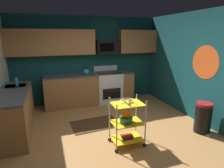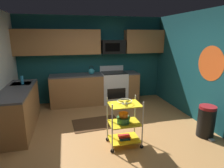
% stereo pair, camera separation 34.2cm
% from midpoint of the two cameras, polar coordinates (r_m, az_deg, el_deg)
% --- Properties ---
extents(floor, '(4.40, 4.80, 0.04)m').
position_cam_midpoint_polar(floor, '(4.08, 2.37, -15.88)').
color(floor, '#A87542').
rests_on(floor, ground).
extents(wall_back, '(4.52, 0.06, 2.60)m').
position_cam_midpoint_polar(wall_back, '(5.94, -4.06, 7.30)').
color(wall_back, '#14474C').
rests_on(wall_back, ground).
extents(wall_right, '(0.06, 4.80, 2.60)m').
position_cam_midpoint_polar(wall_right, '(4.73, 29.58, 3.59)').
color(wall_right, '#14474C').
rests_on(wall_right, ground).
extents(wall_flower_decal, '(0.00, 0.76, 0.76)m').
position_cam_midpoint_polar(wall_flower_decal, '(4.69, 29.46, 5.39)').
color(wall_flower_decal, '#E5591E').
extents(counter_run, '(3.53, 2.48, 0.92)m').
position_cam_midpoint_polar(counter_run, '(5.20, -11.01, -3.42)').
color(counter_run, '#9E6B3D').
rests_on(counter_run, ground).
extents(oven_range, '(0.76, 0.65, 1.10)m').
position_cam_midpoint_polar(oven_range, '(5.91, 2.19, -0.84)').
color(oven_range, white).
rests_on(oven_range, ground).
extents(upper_cabinets, '(4.40, 0.33, 0.70)m').
position_cam_midpoint_polar(upper_cabinets, '(5.68, -5.13, 12.52)').
color(upper_cabinets, '#9E6B3D').
extents(microwave, '(0.70, 0.39, 0.40)m').
position_cam_midpoint_polar(microwave, '(5.81, 2.02, 11.13)').
color(microwave, black).
extents(rolling_cart, '(0.63, 0.42, 0.91)m').
position_cam_midpoint_polar(rolling_cart, '(3.62, 6.50, -11.62)').
color(rolling_cart, silver).
rests_on(rolling_cart, ground).
extents(fruit_bowl, '(0.27, 0.27, 0.07)m').
position_cam_midpoint_polar(fruit_bowl, '(3.45, 6.70, -5.32)').
color(fruit_bowl, silver).
rests_on(fruit_bowl, rolling_cart).
extents(mixing_bowl_large, '(0.25, 0.25, 0.11)m').
position_cam_midpoint_polar(mixing_bowl_large, '(3.58, 6.22, -10.72)').
color(mixing_bowl_large, '#387F4C').
rests_on(mixing_bowl_large, rolling_cart).
extents(mixing_bowl_small, '(0.18, 0.18, 0.08)m').
position_cam_midpoint_polar(mixing_bowl_small, '(3.55, 6.30, -9.25)').
color(mixing_bowl_small, orange).
rests_on(mixing_bowl_small, rolling_cart).
extents(book_stack, '(0.23, 0.18, 0.06)m').
position_cam_midpoint_polar(book_stack, '(3.76, 6.37, -15.67)').
color(book_stack, '#1E4C8C').
rests_on(book_stack, rolling_cart).
extents(kettle, '(0.21, 0.18, 0.26)m').
position_cam_midpoint_polar(kettle, '(5.64, -4.51, 3.79)').
color(kettle, teal).
rests_on(kettle, counter_run).
extents(dish_soap_bottle, '(0.06, 0.06, 0.20)m').
position_cam_midpoint_polar(dish_soap_bottle, '(4.84, -23.71, 1.09)').
color(dish_soap_bottle, '#2D8CBF').
rests_on(dish_soap_bottle, counter_run).
extents(trash_can, '(0.34, 0.42, 0.66)m').
position_cam_midpoint_polar(trash_can, '(4.48, 28.57, -9.88)').
color(trash_can, black).
rests_on(trash_can, ground).
extents(floor_rug, '(1.15, 0.77, 0.01)m').
position_cam_midpoint_polar(floor_rug, '(4.60, -2.54, -11.80)').
color(floor_rug, '#472D19').
rests_on(floor_rug, ground).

